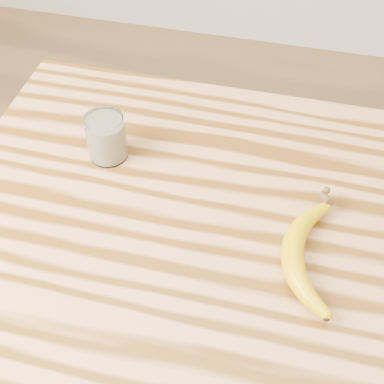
# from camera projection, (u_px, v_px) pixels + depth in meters

# --- Properties ---
(table) EXTENTS (1.20, 0.80, 0.90)m
(table) POSITION_uv_depth(u_px,v_px,m) (257.00, 274.00, 1.04)
(table) COLOR #B97E4D
(table) RESTS_ON ground
(smoothie_glass) EXTENTS (0.08, 0.08, 0.10)m
(smoothie_glass) POSITION_uv_depth(u_px,v_px,m) (106.00, 138.00, 1.04)
(smoothie_glass) COLOR white
(smoothie_glass) RESTS_ON table
(banana) EXTENTS (0.14, 0.33, 0.04)m
(banana) POSITION_uv_depth(u_px,v_px,m) (292.00, 253.00, 0.90)
(banana) COLOR #C69B00
(banana) RESTS_ON table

